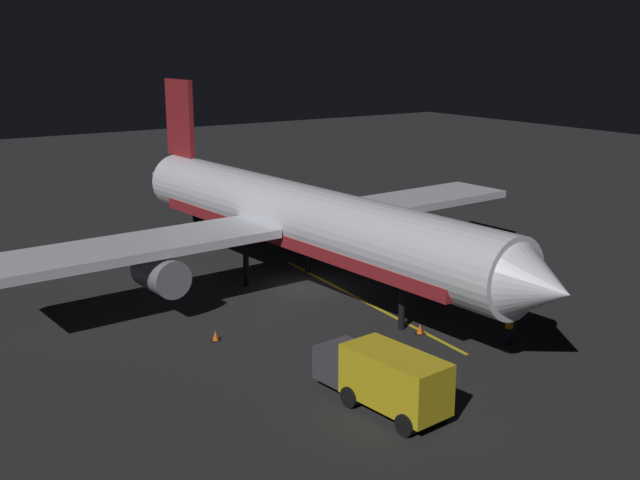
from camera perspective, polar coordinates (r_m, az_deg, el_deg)
The scene contains 8 objects.
ground_plane at distance 48.32m, azimuth -1.32°, elevation -3.65°, with size 180.00×180.00×0.20m, color black.
apron_guide_stripe at distance 46.08m, azimuth 3.14°, elevation -4.44°, with size 0.24×18.81×0.01m, color gold.
airliner at distance 47.64m, azimuth -1.79°, elevation 1.61°, with size 36.37×39.45×12.12m.
baggage_truck at distance 32.69m, azimuth 4.76°, elevation -10.05°, with size 2.79×6.55×2.60m.
catering_truck at distance 48.40m, azimuth 8.18°, elevation -2.19°, with size 2.60×5.81×2.26m.
ground_crew_worker at distance 40.52m, azimuth 13.65°, elevation -6.19°, with size 0.40×0.40×1.74m.
traffic_cone_near_left at distance 40.34m, azimuth -7.62°, elevation -6.96°, with size 0.50×0.50×0.55m.
traffic_cone_near_right at distance 41.21m, azimuth 7.31°, elevation -6.48°, with size 0.50×0.50×0.55m.
Camera 1 is at (24.61, 38.83, 14.78)m, focal length 43.84 mm.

